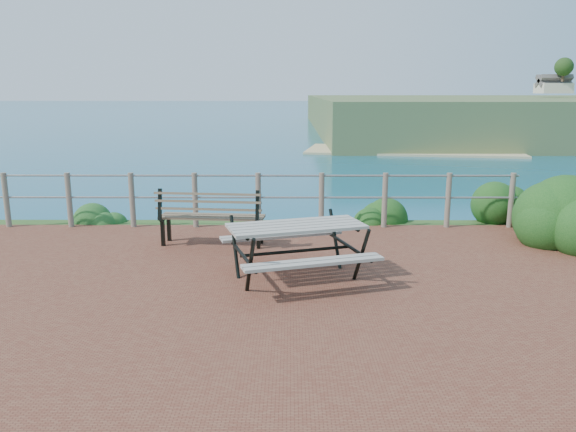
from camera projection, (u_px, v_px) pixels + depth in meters
name	position (u px, v px, depth m)	size (l,w,h in m)	color
ground	(244.00, 292.00, 7.04)	(10.00, 7.00, 0.12)	brown
ocean	(289.00, 97.00, 202.20)	(1200.00, 1200.00, 0.00)	#136577
safety_railing	(258.00, 197.00, 10.19)	(9.40, 0.10, 1.00)	#6B5B4C
picnic_table	(296.00, 246.00, 7.37)	(1.89, 1.47, 0.74)	gray
park_bench	(212.00, 208.00, 9.00)	(1.72, 0.59, 0.95)	brown
shrub_right_front	(564.00, 247.00, 9.08)	(1.49, 1.49, 2.11)	#133E13
shrub_right_edge	(513.00, 224.00, 10.61)	(1.11, 1.11, 1.58)	#133E13
shrub_lip_west	(106.00, 220.00, 10.91)	(0.80, 0.80, 0.55)	#215822
shrub_lip_east	(381.00, 220.00, 10.96)	(0.86, 0.86, 0.64)	#133E13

